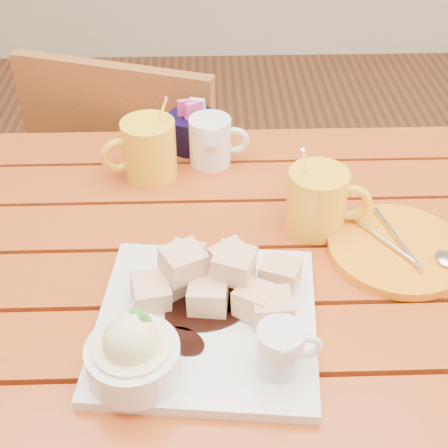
{
  "coord_description": "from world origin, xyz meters",
  "views": [
    {
      "loc": [
        -0.0,
        -0.62,
        1.33
      ],
      "look_at": [
        0.02,
        0.02,
        0.82
      ],
      "focal_mm": 50.0,
      "sensor_mm": 36.0,
      "label": 1
    }
  ],
  "objects_px": {
    "orange_saucer": "(399,249)",
    "coffee_mug_left": "(148,148)",
    "coffee_mug_right": "(318,200)",
    "chair_far": "(146,198)",
    "dessert_plate": "(195,321)",
    "table": "(211,329)"
  },
  "relations": [
    {
      "from": "orange_saucer",
      "to": "coffee_mug_left",
      "type": "bearing_deg",
      "value": 149.82
    },
    {
      "from": "coffee_mug_right",
      "to": "chair_far",
      "type": "height_order",
      "value": "coffee_mug_right"
    },
    {
      "from": "dessert_plate",
      "to": "coffee_mug_left",
      "type": "relative_size",
      "value": 2.0
    },
    {
      "from": "table",
      "to": "chair_far",
      "type": "relative_size",
      "value": 1.41
    },
    {
      "from": "table",
      "to": "dessert_plate",
      "type": "height_order",
      "value": "dessert_plate"
    },
    {
      "from": "coffee_mug_right",
      "to": "coffee_mug_left",
      "type": "bearing_deg",
      "value": 157.48
    },
    {
      "from": "table",
      "to": "coffee_mug_left",
      "type": "xyz_separation_m",
      "value": [
        -0.1,
        0.25,
        0.16
      ]
    },
    {
      "from": "coffee_mug_left",
      "to": "orange_saucer",
      "type": "height_order",
      "value": "coffee_mug_left"
    },
    {
      "from": "coffee_mug_left",
      "to": "chair_far",
      "type": "height_order",
      "value": "coffee_mug_left"
    },
    {
      "from": "dessert_plate",
      "to": "orange_saucer",
      "type": "xyz_separation_m",
      "value": [
        0.29,
        0.15,
        -0.02
      ]
    },
    {
      "from": "table",
      "to": "orange_saucer",
      "type": "distance_m",
      "value": 0.29
    },
    {
      "from": "table",
      "to": "chair_far",
      "type": "xyz_separation_m",
      "value": [
        -0.15,
        0.56,
        -0.17
      ]
    },
    {
      "from": "dessert_plate",
      "to": "chair_far",
      "type": "bearing_deg",
      "value": 100.6
    },
    {
      "from": "coffee_mug_right",
      "to": "chair_far",
      "type": "xyz_separation_m",
      "value": [
        -0.3,
        0.46,
        -0.32
      ]
    },
    {
      "from": "table",
      "to": "orange_saucer",
      "type": "bearing_deg",
      "value": 8.19
    },
    {
      "from": "orange_saucer",
      "to": "chair_far",
      "type": "xyz_separation_m",
      "value": [
        -0.41,
        0.52,
        -0.28
      ]
    },
    {
      "from": "table",
      "to": "coffee_mug_right",
      "type": "bearing_deg",
      "value": 32.6
    },
    {
      "from": "dessert_plate",
      "to": "table",
      "type": "bearing_deg",
      "value": 80.18
    },
    {
      "from": "coffee_mug_right",
      "to": "chair_far",
      "type": "bearing_deg",
      "value": 131.17
    },
    {
      "from": "dessert_plate",
      "to": "chair_far",
      "type": "distance_m",
      "value": 0.75
    },
    {
      "from": "dessert_plate",
      "to": "coffee_mug_left",
      "type": "distance_m",
      "value": 0.37
    },
    {
      "from": "dessert_plate",
      "to": "coffee_mug_left",
      "type": "height_order",
      "value": "coffee_mug_left"
    }
  ]
}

